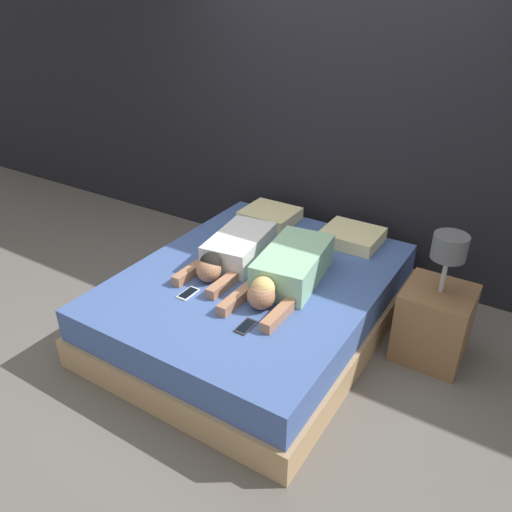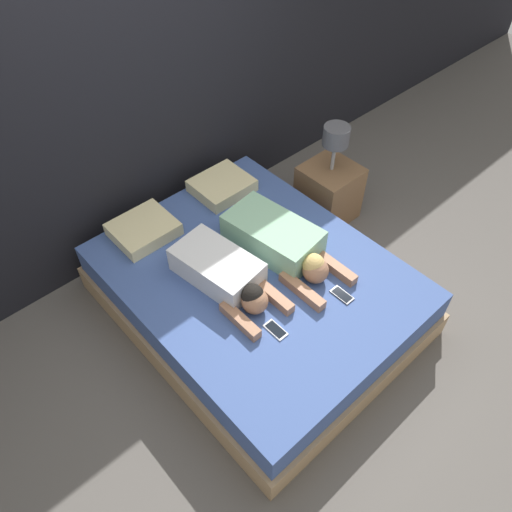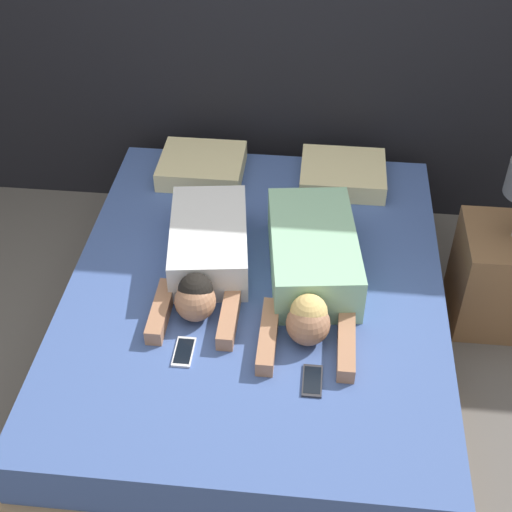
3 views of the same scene
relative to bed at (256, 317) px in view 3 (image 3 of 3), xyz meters
name	(u,v)px [view 3 (image 3 of 3)]	position (x,y,z in m)	size (l,w,h in m)	color
ground_plane	(256,348)	(0.00, 0.00, -0.22)	(12.00, 12.00, 0.00)	#5B5651
bed	(256,317)	(0.00, 0.00, 0.00)	(1.75, 2.18, 0.45)	tan
pillow_head_left	(202,166)	(-0.38, 0.83, 0.28)	(0.45, 0.39, 0.10)	beige
pillow_head_right	(343,174)	(0.38, 0.83, 0.28)	(0.45, 0.39, 0.10)	beige
person_left	(206,254)	(-0.23, 0.05, 0.32)	(0.43, 0.90, 0.20)	silver
person_right	(312,265)	(0.25, 0.01, 0.34)	(0.46, 1.01, 0.23)	#8CBF99
cell_phone_left	(184,352)	(-0.25, -0.46, 0.23)	(0.08, 0.16, 0.01)	silver
cell_phone_right	(312,381)	(0.28, -0.56, 0.23)	(0.08, 0.16, 0.01)	#2D2D33
nightstand	(504,270)	(1.19, 0.36, 0.08)	(0.44, 0.44, 0.93)	brown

